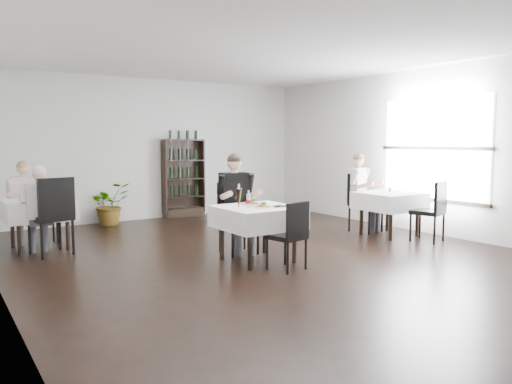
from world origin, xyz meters
TOP-DOWN VIEW (x-y plane):
  - room_shell at (0.00, 0.00)m, footprint 9.00×9.00m
  - window_right at (3.48, 0.00)m, footprint 0.06×2.30m
  - wine_shelf at (0.60, 4.31)m, footprint 0.90×0.28m
  - main_table at (-0.30, 0.00)m, footprint 1.03×1.03m
  - left_table at (-2.70, 2.50)m, footprint 0.98×0.98m
  - right_table at (2.70, 0.30)m, footprint 0.98×0.98m
  - potted_tree at (-1.09, 4.19)m, footprint 0.90×0.82m
  - main_chair_far at (-0.26, 0.65)m, footprint 0.51×0.52m
  - main_chair_near at (-0.23, -0.67)m, footprint 0.49×0.49m
  - left_chair_far at (-2.66, 3.22)m, footprint 0.56×0.57m
  - left_chair_near at (-2.61, 1.91)m, footprint 0.62×0.62m
  - right_chair_far at (2.62, 0.89)m, footprint 0.58×0.58m
  - right_chair_near at (2.86, -0.49)m, footprint 0.58×0.58m
  - diner_main at (-0.27, 0.62)m, footprint 0.60×0.61m
  - diner_left_far at (-2.81, 3.10)m, footprint 0.53×0.54m
  - diner_left_near at (-2.77, 2.01)m, footprint 0.50×0.50m
  - diner_right_far at (2.61, 0.90)m, footprint 0.63×0.67m
  - plate_far at (-0.28, 0.20)m, footprint 0.34×0.34m
  - plate_near at (-0.29, -0.12)m, footprint 0.25×0.25m
  - pilsner_dark at (-0.61, -0.01)m, footprint 0.08×0.08m
  - pilsner_lager at (-0.53, 0.12)m, footprint 0.07×0.07m
  - coke_bottle at (-0.47, -0.04)m, footprint 0.06×0.06m
  - napkin_cutlery at (-0.04, -0.19)m, footprint 0.24×0.22m
  - pepper_mill at (2.82, 0.40)m, footprint 0.05×0.05m

SIDE VIEW (x-z plane):
  - potted_tree at x=-1.09m, z-range 0.00..0.85m
  - main_chair_near at x=-0.23m, z-range 0.06..0.96m
  - left_chair_far at x=-2.66m, z-range 0.07..1.05m
  - right_chair_near at x=2.86m, z-range 0.07..1.09m
  - main_chair_far at x=-0.26m, z-range 0.07..1.13m
  - right_chair_far at x=2.62m, z-range 0.08..1.16m
  - left_table at x=-2.70m, z-range 0.24..1.01m
  - right_table at x=2.70m, z-range 0.24..1.01m
  - main_table at x=-0.30m, z-range 0.24..1.01m
  - left_chair_near at x=-2.61m, z-range 0.08..1.24m
  - diner_left_near at x=-2.77m, z-range 0.11..1.43m
  - napkin_cutlery at x=-0.04m, z-range 0.77..0.79m
  - plate_near at x=-0.29m, z-range 0.75..0.82m
  - diner_left_far at x=-2.81m, z-range 0.11..1.47m
  - plate_far at x=-0.28m, z-range 0.75..0.83m
  - pepper_mill at x=2.82m, z-range 0.77..0.86m
  - wine_shelf at x=0.60m, z-range -0.03..1.72m
  - diner_right_far at x=2.61m, z-range 0.12..1.58m
  - diner_main at x=-0.27m, z-range 0.12..1.61m
  - coke_bottle at x=-0.47m, z-range 0.75..0.99m
  - pilsner_lager at x=-0.53m, z-range 0.74..1.06m
  - pilsner_dark at x=-0.61m, z-range 0.74..1.06m
  - window_right at x=3.48m, z-range 0.57..2.42m
  - room_shell at x=0.00m, z-range -3.00..6.00m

